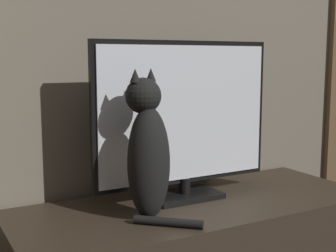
{
  "coord_description": "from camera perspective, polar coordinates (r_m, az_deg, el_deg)",
  "views": [
    {
      "loc": [
        -0.92,
        -0.53,
        1.03
      ],
      "look_at": [
        -0.12,
        0.91,
        0.78
      ],
      "focal_mm": 50.0,
      "sensor_mm": 36.0,
      "label": 1
    }
  ],
  "objects": [
    {
      "name": "tv",
      "position": [
        1.78,
        2.02,
        0.9
      ],
      "size": [
        0.75,
        0.17,
        0.61
      ],
      "color": "black",
      "rests_on": "tv_stand"
    },
    {
      "name": "cat",
      "position": [
        1.56,
        -2.53,
        -3.25
      ],
      "size": [
        0.2,
        0.28,
        0.51
      ],
      "rotation": [
        0.0,
        0.0,
        0.23
      ],
      "color": "black",
      "rests_on": "tv_stand"
    }
  ]
}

